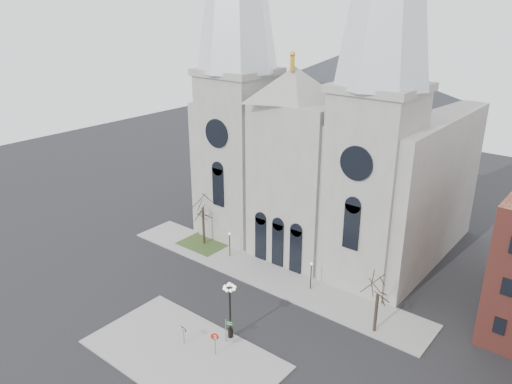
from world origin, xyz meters
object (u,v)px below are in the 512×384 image
Objects in this scene: stop_sign at (215,339)px; one_way_sign at (184,332)px; globe_lamp at (230,303)px; street_name_sign at (227,329)px.

stop_sign is 1.28× the size of one_way_sign.
street_name_sign is (0.22, -0.76, -2.34)m from globe_lamp.
globe_lamp is at bearing 55.72° from one_way_sign.
stop_sign is at bearing 15.12° from one_way_sign.
stop_sign is 3.52m from globe_lamp.
street_name_sign is (-0.44, 2.04, -0.32)m from stop_sign.
globe_lamp reaches higher than stop_sign.
street_name_sign reaches higher than one_way_sign.
street_name_sign is (2.92, 2.73, 0.11)m from one_way_sign.
globe_lamp is at bearing 96.21° from stop_sign.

